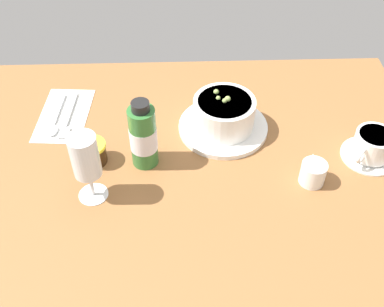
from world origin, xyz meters
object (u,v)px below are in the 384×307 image
object	(u,v)px
cutlery_setting	(64,116)
creamer_jug	(313,172)
coffee_cup	(373,146)
sauce_bottle_green	(144,136)
wine_glass	(86,159)
porridge_bowl	(224,116)
jam_jar	(93,153)

from	to	relation	value
cutlery_setting	creamer_jug	size ratio (longest dim) A/B	3.31
cutlery_setting	creamer_jug	world-z (taller)	creamer_jug
cutlery_setting	creamer_jug	distance (cm)	58.80
coffee_cup	creamer_jug	bearing A→B (deg)	25.13
creamer_jug	sauce_bottle_green	distance (cm)	35.30
coffee_cup	creamer_jug	distance (cm)	15.48
wine_glass	sauce_bottle_green	bearing A→B (deg)	-138.04
porridge_bowl	cutlery_setting	distance (cm)	38.13
coffee_cup	sauce_bottle_green	size ratio (longest dim) A/B	0.75
wine_glass	jam_jar	bearing A→B (deg)	-84.59
cutlery_setting	sauce_bottle_green	bearing A→B (deg)	142.37
wine_glass	jam_jar	world-z (taller)	wine_glass
porridge_bowl	creamer_jug	size ratio (longest dim) A/B	3.29
wine_glass	coffee_cup	bearing A→B (deg)	-171.43
coffee_cup	sauce_bottle_green	xyz separation A→B (cm)	(48.31, -0.30, 4.16)
creamer_jug	sauce_bottle_green	xyz separation A→B (cm)	(34.30, -6.87, 4.73)
jam_jar	sauce_bottle_green	size ratio (longest dim) A/B	0.37
coffee_cup	cutlery_setting	bearing A→B (deg)	-12.98
cutlery_setting	wine_glass	bearing A→B (deg)	112.00
porridge_bowl	cutlery_setting	world-z (taller)	porridge_bowl
creamer_jug	jam_jar	world-z (taller)	creamer_jug
porridge_bowl	wine_glass	xyz separation A→B (cm)	(27.59, 18.87, 6.21)
coffee_cup	creamer_jug	xyz separation A→B (cm)	(14.01, 6.57, -0.57)
creamer_jug	coffee_cup	bearing A→B (deg)	-154.87
cutlery_setting	wine_glass	size ratio (longest dim) A/B	1.31
jam_jar	sauce_bottle_green	world-z (taller)	sauce_bottle_green
porridge_bowl	creamer_jug	xyz separation A→B (cm)	(-16.84, 16.63, -1.46)
porridge_bowl	creamer_jug	distance (cm)	23.72
cutlery_setting	sauce_bottle_green	xyz separation A→B (cm)	(-20.05, 15.46, 7.03)
creamer_jug	sauce_bottle_green	size ratio (longest dim) A/B	0.39
creamer_jug	wine_glass	distance (cm)	45.14
creamer_jug	sauce_bottle_green	world-z (taller)	sauce_bottle_green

